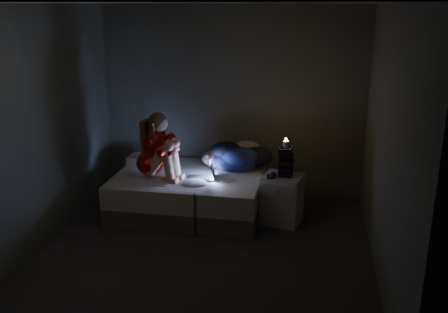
% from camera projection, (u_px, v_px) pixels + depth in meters
% --- Properties ---
extents(floor, '(3.60, 3.80, 0.02)m').
position_uv_depth(floor, '(203.00, 254.00, 5.35)').
color(floor, '#2B2929').
rests_on(floor, ground).
extents(ceiling, '(3.60, 3.80, 0.02)m').
position_uv_depth(ceiling, '(199.00, 2.00, 4.57)').
color(ceiling, silver).
rests_on(ceiling, ground).
extents(wall_back, '(3.60, 0.02, 2.60)m').
position_uv_depth(wall_back, '(232.00, 102.00, 6.75)').
color(wall_back, '#54594F').
rests_on(wall_back, ground).
extents(wall_front, '(3.60, 0.02, 2.60)m').
position_uv_depth(wall_front, '(135.00, 214.00, 3.16)').
color(wall_front, '#54594F').
rests_on(wall_front, ground).
extents(wall_left, '(0.02, 3.80, 2.60)m').
position_uv_depth(wall_left, '(37.00, 130.00, 5.27)').
color(wall_left, '#54594F').
rests_on(wall_left, ground).
extents(wall_right, '(0.02, 3.80, 2.60)m').
position_uv_depth(wall_right, '(388.00, 147.00, 4.65)').
color(wall_right, '#54594F').
rests_on(wall_right, ground).
extents(bed, '(1.85, 1.39, 0.51)m').
position_uv_depth(bed, '(190.00, 193.00, 6.37)').
color(bed, '#BBB8B1').
rests_on(bed, ground).
extents(pillow, '(0.43, 0.31, 0.12)m').
position_uv_depth(pillow, '(145.00, 160.00, 6.65)').
color(pillow, silver).
rests_on(pillow, bed).
extents(woman, '(0.59, 0.46, 0.85)m').
position_uv_depth(woman, '(149.00, 144.00, 6.08)').
color(woman, '#A50003').
rests_on(woman, bed).
extents(laptop, '(0.38, 0.30, 0.24)m').
position_uv_depth(laptop, '(201.00, 170.00, 6.09)').
color(laptop, black).
rests_on(laptop, bed).
extents(clothes_pile, '(0.75, 0.64, 0.40)m').
position_uv_depth(clothes_pile, '(235.00, 155.00, 6.43)').
color(clothes_pile, navy).
rests_on(clothes_pile, bed).
extents(nightstand, '(0.53, 0.50, 0.61)m').
position_uv_depth(nightstand, '(282.00, 199.00, 6.03)').
color(nightstand, silver).
rests_on(nightstand, ground).
extents(book_stack, '(0.19, 0.25, 0.37)m').
position_uv_depth(book_stack, '(285.00, 160.00, 5.91)').
color(book_stack, black).
rests_on(book_stack, nightstand).
extents(candle, '(0.07, 0.07, 0.08)m').
position_uv_depth(candle, '(286.00, 142.00, 5.84)').
color(candle, beige).
rests_on(candle, book_stack).
extents(phone, '(0.11, 0.15, 0.01)m').
position_uv_depth(phone, '(271.00, 177.00, 5.85)').
color(phone, black).
rests_on(phone, nightstand).
extents(blue_orb, '(0.08, 0.08, 0.08)m').
position_uv_depth(blue_orb, '(275.00, 176.00, 5.81)').
color(blue_orb, '#111F4C').
rests_on(blue_orb, nightstand).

